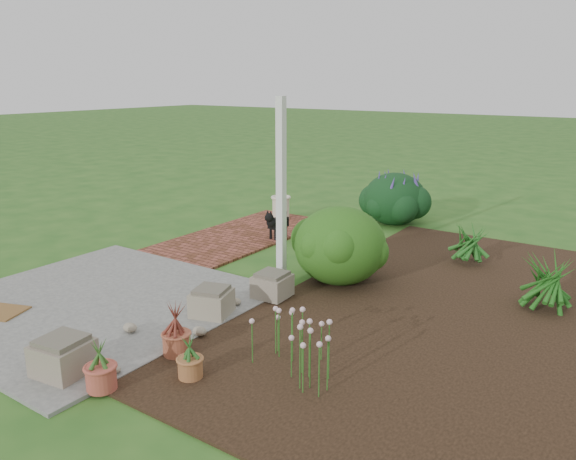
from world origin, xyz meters
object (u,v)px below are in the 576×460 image
Objects in this scene: cream_ceramic_urn at (281,208)px; evergreen_shrub at (340,243)px; black_dog at (276,222)px; stone_trough_near at (63,358)px.

evergreen_shrub reaches higher than cream_ceramic_urn.
black_dog is 2.27m from evergreen_shrub.
stone_trough_near is 3.78m from evergreen_shrub.
evergreen_shrub reaches higher than stone_trough_near.
cream_ceramic_urn is 0.36× the size of evergreen_shrub.
cream_ceramic_urn is at bearing 138.36° from evergreen_shrub.
evergreen_shrub is at bearing -41.64° from cream_ceramic_urn.
cream_ceramic_urn is (-1.78, 6.02, 0.07)m from stone_trough_near.
evergreen_shrub reaches higher than black_dog.
black_dog is 1.38m from cream_ceramic_urn.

